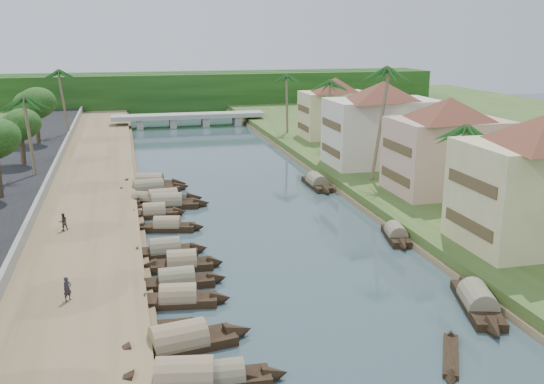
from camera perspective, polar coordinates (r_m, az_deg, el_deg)
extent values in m
plane|color=#33474D|center=(45.66, 2.17, -7.32)|extent=(220.00, 220.00, 0.00)
cube|color=brown|center=(63.05, -17.16, -1.28)|extent=(10.00, 180.00, 0.80)
cube|color=#314D1E|center=(69.97, 12.71, 0.77)|extent=(16.00, 180.00, 1.20)
cube|color=slate|center=(63.23, -21.02, -0.68)|extent=(0.40, 180.00, 1.10)
cube|color=#10340E|center=(136.75, -8.93, 9.19)|extent=(120.00, 4.00, 8.00)
cube|color=#10340E|center=(141.71, -9.11, 9.38)|extent=(120.00, 4.00, 8.00)
cube|color=#10340E|center=(146.67, -9.28, 9.56)|extent=(120.00, 4.00, 8.00)
cube|color=gray|center=(114.23, -7.84, 7.12)|extent=(28.00, 4.00, 0.80)
cube|color=gray|center=(113.82, -12.35, 6.32)|extent=(1.20, 3.50, 1.80)
cube|color=gray|center=(114.12, -9.33, 6.49)|extent=(1.20, 3.50, 1.80)
cube|color=gray|center=(114.73, -6.32, 6.64)|extent=(1.20, 3.50, 1.80)
cube|color=gray|center=(115.66, -3.36, 6.77)|extent=(1.20, 3.50, 1.80)
cube|color=beige|center=(50.80, 23.98, -0.14)|extent=(12.00, 8.00, 8.00)
cube|color=#4F3E25|center=(47.94, 17.97, -2.91)|extent=(0.10, 6.40, 0.90)
cube|color=#4F3E25|center=(47.10, 18.28, 0.80)|extent=(0.10, 6.40, 0.90)
cube|color=tan|center=(64.35, 16.08, 3.30)|extent=(11.00, 8.00, 7.50)
pyramid|color=brown|center=(63.59, 16.40, 7.58)|extent=(14.11, 14.11, 2.20)
cube|color=#4F3E25|center=(62.20, 11.51, 1.43)|extent=(0.10, 6.40, 0.90)
cube|color=#4F3E25|center=(61.58, 11.65, 4.14)|extent=(0.10, 6.40, 0.90)
cube|color=beige|center=(76.14, 10.25, 5.57)|extent=(13.00, 8.00, 8.00)
pyramid|color=brown|center=(75.49, 10.43, 9.39)|extent=(15.59, 15.59, 2.20)
cube|color=#4F3E25|center=(74.09, 5.53, 3.91)|extent=(0.10, 6.40, 0.90)
cube|color=#4F3E25|center=(73.55, 5.59, 6.36)|extent=(0.10, 6.40, 0.90)
cube|color=beige|center=(94.95, 5.90, 7.25)|extent=(10.00, 7.00, 7.00)
pyramid|color=brown|center=(94.45, 5.98, 10.01)|extent=(12.62, 12.62, 2.20)
cube|color=#4F3E25|center=(93.63, 2.94, 6.12)|extent=(0.10, 5.60, 0.90)
cube|color=#4F3E25|center=(93.25, 2.97, 7.82)|extent=(0.10, 5.60, 0.90)
cube|color=black|center=(31.98, -4.95, -17.44)|extent=(5.23, 1.82, 0.70)
cone|color=black|center=(32.32, 0.34, -16.83)|extent=(1.54, 1.51, 1.62)
cylinder|color=gray|center=(31.78, -4.97, -16.86)|extent=(4.02, 1.83, 1.68)
cone|color=black|center=(31.84, -1.82, -17.37)|extent=(2.08, 2.22, 2.14)
cylinder|color=#90785B|center=(31.77, -8.19, -16.98)|extent=(4.95, 3.01, 2.25)
cube|color=black|center=(35.37, -8.75, -14.15)|extent=(6.70, 3.12, 0.70)
cone|color=black|center=(36.27, -3.15, -13.06)|extent=(2.14, 2.11, 2.02)
cone|color=black|center=(34.73, -14.65, -14.93)|extent=(2.14, 2.11, 2.02)
cylinder|color=#90785B|center=(35.19, -8.77, -13.61)|extent=(5.21, 2.93, 2.09)
cube|color=black|center=(43.21, -8.95, -8.55)|extent=(5.19, 1.71, 0.70)
cone|color=black|center=(43.50, -5.16, -8.15)|extent=(1.50, 1.50, 1.65)
cone|color=black|center=(43.05, -12.80, -8.73)|extent=(1.50, 1.50, 1.65)
cylinder|color=gray|center=(43.06, -8.98, -8.09)|extent=(3.97, 1.76, 1.71)
cube|color=black|center=(40.55, -8.80, -10.18)|extent=(5.20, 2.39, 0.70)
cone|color=black|center=(40.44, -4.81, -10.00)|extent=(1.65, 1.72, 1.69)
cone|color=black|center=(40.78, -12.77, -10.12)|extent=(1.65, 1.72, 1.69)
cylinder|color=#90785B|center=(40.39, -8.82, -9.70)|extent=(4.04, 2.29, 1.77)
cube|color=black|center=(46.25, -8.47, -6.92)|extent=(4.70, 2.08, 0.70)
cone|color=black|center=(46.32, -5.30, -6.67)|extent=(1.46, 1.68, 1.74)
cone|color=black|center=(46.26, -11.65, -6.96)|extent=(1.46, 1.68, 1.74)
cylinder|color=#90785B|center=(46.11, -8.49, -6.48)|extent=(3.62, 2.08, 1.84)
cube|color=black|center=(49.07, -10.02, -5.68)|extent=(5.00, 1.87, 0.70)
cone|color=black|center=(49.31, -6.82, -5.35)|extent=(1.48, 1.63, 1.76)
cone|color=black|center=(48.93, -13.27, -5.82)|extent=(1.48, 1.63, 1.76)
cylinder|color=gray|center=(48.94, -10.04, -5.27)|extent=(3.83, 1.92, 1.85)
cube|color=black|center=(54.97, -9.82, -3.40)|extent=(5.06, 2.53, 0.70)
cone|color=black|center=(54.61, -7.03, -3.33)|extent=(1.65, 1.64, 1.53)
cone|color=black|center=(55.40, -12.59, -3.31)|extent=(1.65, 1.64, 1.53)
cylinder|color=#90785B|center=(54.85, -9.84, -3.03)|extent=(3.95, 2.34, 1.59)
cube|color=black|center=(59.20, -11.01, -2.12)|extent=(4.45, 1.71, 0.70)
cone|color=black|center=(59.29, -8.65, -1.91)|extent=(1.32, 1.50, 1.62)
cone|color=black|center=(59.17, -13.39, -2.19)|extent=(1.32, 1.50, 1.62)
cylinder|color=#90785B|center=(59.09, -11.03, -1.77)|extent=(3.40, 1.76, 1.71)
cube|color=black|center=(61.97, -9.83, -1.29)|extent=(6.44, 2.52, 0.70)
cone|color=black|center=(61.90, -6.61, -1.11)|extent=(1.96, 1.86, 1.88)
cone|color=black|center=(62.19, -13.04, -1.33)|extent=(1.96, 1.86, 1.88)
cylinder|color=gray|center=(61.87, -9.84, -0.95)|extent=(4.97, 2.44, 1.94)
cube|color=black|center=(63.57, -11.89, -0.98)|extent=(4.97, 3.49, 0.70)
cone|color=black|center=(62.54, -9.67, -1.06)|extent=(1.85, 1.87, 1.56)
cone|color=black|center=(64.65, -14.04, -0.77)|extent=(1.85, 1.87, 1.56)
cylinder|color=#90785B|center=(63.47, -11.90, -0.65)|extent=(3.99, 3.05, 1.62)
cube|color=black|center=(63.32, -10.18, -0.96)|extent=(6.19, 2.57, 0.70)
cone|color=black|center=(63.84, -7.21, -0.63)|extent=(1.91, 2.00, 2.06)
cone|color=black|center=(62.94, -13.21, -1.14)|extent=(1.91, 2.00, 2.06)
cylinder|color=#90785B|center=(63.22, -10.20, -0.63)|extent=(4.78, 2.53, 2.15)
cube|color=black|center=(68.10, -11.53, 0.10)|extent=(6.88, 2.67, 0.70)
cone|color=black|center=(68.73, -8.48, 0.45)|extent=(2.08, 1.90, 1.90)
cone|color=black|center=(67.62, -14.65, -0.12)|extent=(2.08, 1.90, 1.90)
cylinder|color=gray|center=(68.00, -11.55, 0.41)|extent=(5.32, 2.55, 1.94)
cube|color=black|center=(70.71, -11.38, 0.66)|extent=(6.39, 3.34, 0.70)
cone|color=black|center=(70.13, -8.66, 0.73)|extent=(2.12, 2.14, 1.98)
cone|color=black|center=(71.41, -14.05, 0.71)|extent=(2.12, 2.14, 1.98)
cylinder|color=#90785B|center=(70.62, -11.39, 0.96)|extent=(5.01, 3.08, 2.06)
cube|color=black|center=(41.74, 18.75, -10.09)|extent=(3.69, 6.91, 0.70)
cone|color=black|center=(44.95, 17.49, -8.03)|extent=(2.16, 2.29, 1.91)
cone|color=black|center=(38.54, 20.26, -12.26)|extent=(2.16, 2.29, 1.91)
cylinder|color=gray|center=(41.58, 18.79, -9.61)|extent=(3.32, 5.43, 1.96)
cube|color=black|center=(53.07, 11.58, -4.16)|extent=(2.53, 5.14, 0.70)
cone|color=black|center=(55.57, 10.93, -3.17)|extent=(1.67, 1.67, 1.56)
cone|color=black|center=(50.55, 12.29, -5.09)|extent=(1.67, 1.67, 1.56)
cylinder|color=gray|center=(52.95, 11.60, -3.77)|extent=(2.36, 4.01, 1.63)
cube|color=black|center=(69.58, 4.24, 0.68)|extent=(1.84, 6.39, 0.70)
cone|color=black|center=(72.84, 3.38, 1.41)|extent=(1.65, 1.82, 1.85)
cone|color=black|center=(66.30, 5.19, 0.01)|extent=(1.65, 1.82, 1.85)
cylinder|color=gray|center=(69.49, 4.25, 0.99)|extent=(1.91, 4.89, 1.90)
cube|color=black|center=(35.64, 16.48, -14.58)|extent=(2.96, 4.34, 0.35)
cone|color=black|center=(37.88, 16.48, -12.72)|extent=(1.28, 1.39, 0.82)
cone|color=black|center=(33.43, 16.47, -16.69)|extent=(1.28, 1.39, 0.82)
cube|color=black|center=(37.97, -10.39, -12.25)|extent=(4.06, 1.21, 0.35)
cone|color=black|center=(37.96, -6.91, -12.11)|extent=(1.07, 0.97, 0.89)
cone|color=black|center=(38.12, -13.85, -12.34)|extent=(1.07, 0.97, 0.89)
cube|color=black|center=(62.18, -8.50, -1.28)|extent=(4.06, 1.79, 0.35)
cone|color=black|center=(61.85, -6.45, -1.29)|extent=(1.17, 1.03, 0.80)
cone|color=black|center=(62.58, -10.53, -1.26)|extent=(1.17, 1.03, 0.80)
cylinder|color=#6E6149|center=(54.55, 17.17, 1.61)|extent=(0.98, 0.36, 8.28)
sphere|color=#1B501A|center=(53.82, 17.50, 5.73)|extent=(3.20, 3.20, 3.20)
cylinder|color=#6E6149|center=(67.31, 9.83, 6.25)|extent=(1.87, 0.36, 12.30)
sphere|color=#1B501A|center=(66.69, 10.06, 11.29)|extent=(3.20, 3.20, 3.20)
cylinder|color=#6E6149|center=(85.85, 5.22, 7.26)|extent=(0.82, 0.36, 9.42)
sphere|color=#1B501A|center=(85.37, 5.29, 10.27)|extent=(3.20, 3.20, 3.20)
cylinder|color=#6E6149|center=(73.25, -21.75, 4.86)|extent=(0.81, 0.36, 8.82)
sphere|color=#1B501A|center=(72.70, -22.08, 8.14)|extent=(3.20, 3.20, 3.20)
cylinder|color=#6E6149|center=(98.58, 1.44, 8.26)|extent=(0.55, 0.36, 9.26)
sphere|color=#1B501A|center=(98.16, 1.46, 10.84)|extent=(3.20, 3.20, 3.20)
cylinder|color=#6E6149|center=(101.19, -18.87, 7.97)|extent=(1.27, 0.36, 9.97)
sphere|color=#1B501A|center=(100.79, -19.11, 10.67)|extent=(3.20, 3.20, 3.20)
cylinder|color=#433626|center=(80.20, -22.40, 3.57)|extent=(0.60, 0.60, 3.33)
ellipsoid|color=#10340E|center=(79.70, -22.63, 5.80)|extent=(4.42, 4.42, 3.63)
cylinder|color=#433626|center=(94.49, -21.20, 5.44)|extent=(0.60, 0.60, 3.95)
ellipsoid|color=#10340E|center=(94.01, -21.41, 7.71)|extent=(5.24, 5.24, 4.31)
cylinder|color=#433626|center=(79.87, 13.07, 4.27)|extent=(0.60, 0.60, 3.73)
ellipsoid|color=#10340E|center=(79.31, 13.22, 6.80)|extent=(3.99, 3.99, 3.28)
imported|color=#28262D|center=(40.64, -18.71, -8.63)|extent=(0.68, 0.66, 1.58)
imported|color=#383227|center=(54.57, -19.06, -2.67)|extent=(0.90, 0.81, 1.51)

